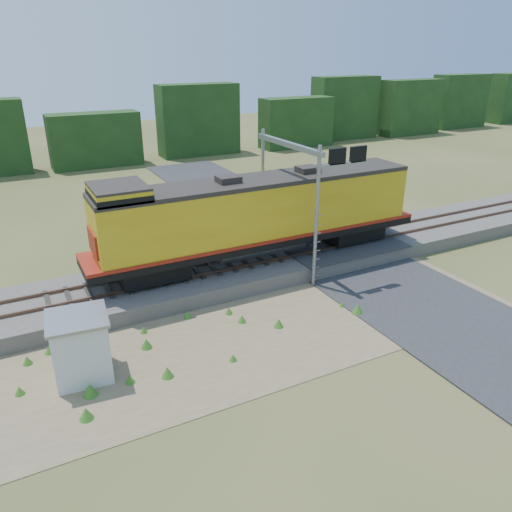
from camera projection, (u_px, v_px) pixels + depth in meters
ground at (286, 330)px, 21.83m from camera, size 140.00×140.00×0.00m
ballast at (229, 272)px, 26.58m from camera, size 70.00×5.00×0.80m
rails at (228, 263)px, 26.39m from camera, size 70.00×1.54×0.16m
dirt_shoulder at (240, 336)px, 21.38m from camera, size 26.00×8.00×0.03m
road at (397, 289)px, 25.38m from camera, size 7.00×66.00×0.86m
tree_line_north at (100, 135)px, 51.71m from camera, size 130.00×3.00×6.50m
weed_clumps at (211, 350)px, 20.42m from camera, size 15.00×6.20×0.56m
locomotive at (257, 214)px, 26.17m from camera, size 18.68×2.85×4.82m
shed at (81, 347)px, 18.32m from camera, size 2.34×2.34×2.54m
signal_gantry at (301, 173)px, 25.76m from camera, size 2.87×6.20×7.25m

